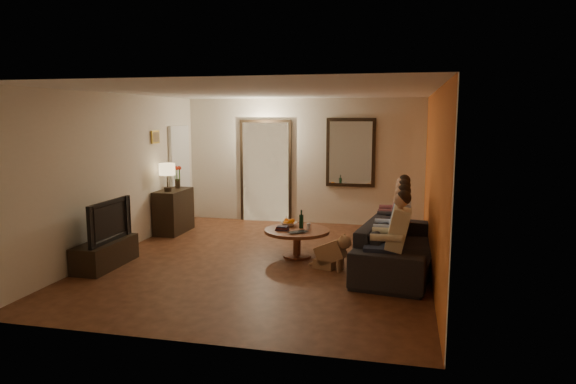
% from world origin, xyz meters
% --- Properties ---
extents(floor, '(5.00, 6.00, 0.01)m').
position_xyz_m(floor, '(0.00, 0.00, 0.00)').
color(floor, '#401F11').
rests_on(floor, ground).
extents(ceiling, '(5.00, 6.00, 0.01)m').
position_xyz_m(ceiling, '(0.00, 0.00, 2.60)').
color(ceiling, white).
rests_on(ceiling, back_wall).
extents(back_wall, '(5.00, 0.02, 2.60)m').
position_xyz_m(back_wall, '(0.00, 3.00, 1.30)').
color(back_wall, beige).
rests_on(back_wall, floor).
extents(front_wall, '(5.00, 0.02, 2.60)m').
position_xyz_m(front_wall, '(0.00, -3.00, 1.30)').
color(front_wall, beige).
rests_on(front_wall, floor).
extents(left_wall, '(0.02, 6.00, 2.60)m').
position_xyz_m(left_wall, '(-2.50, 0.00, 1.30)').
color(left_wall, beige).
rests_on(left_wall, floor).
extents(right_wall, '(0.02, 6.00, 2.60)m').
position_xyz_m(right_wall, '(2.50, 0.00, 1.30)').
color(right_wall, beige).
rests_on(right_wall, floor).
extents(orange_accent, '(0.01, 6.00, 2.60)m').
position_xyz_m(orange_accent, '(2.49, 0.00, 1.30)').
color(orange_accent, orange).
rests_on(orange_accent, right_wall).
extents(kitchen_doorway, '(1.00, 0.06, 2.10)m').
position_xyz_m(kitchen_doorway, '(-0.80, 2.98, 1.05)').
color(kitchen_doorway, '#FFE0A5').
rests_on(kitchen_doorway, floor).
extents(door_trim, '(1.12, 0.04, 2.22)m').
position_xyz_m(door_trim, '(-0.80, 2.97, 1.05)').
color(door_trim, black).
rests_on(door_trim, floor).
extents(fridge_glimpse, '(0.45, 0.03, 1.70)m').
position_xyz_m(fridge_glimpse, '(-0.55, 2.98, 0.90)').
color(fridge_glimpse, silver).
rests_on(fridge_glimpse, floor).
extents(mirror_frame, '(1.00, 0.05, 1.40)m').
position_xyz_m(mirror_frame, '(1.00, 2.96, 1.50)').
color(mirror_frame, black).
rests_on(mirror_frame, back_wall).
extents(mirror_glass, '(0.86, 0.02, 1.26)m').
position_xyz_m(mirror_glass, '(1.00, 2.93, 1.50)').
color(mirror_glass, white).
rests_on(mirror_glass, back_wall).
extents(white_door, '(0.06, 0.85, 2.04)m').
position_xyz_m(white_door, '(-2.46, 2.30, 1.02)').
color(white_door, white).
rests_on(white_door, floor).
extents(framed_art, '(0.03, 0.28, 0.24)m').
position_xyz_m(framed_art, '(-2.47, 1.30, 1.85)').
color(framed_art, '#B28C33').
rests_on(framed_art, left_wall).
extents(art_canvas, '(0.01, 0.22, 0.18)m').
position_xyz_m(art_canvas, '(-2.46, 1.30, 1.85)').
color(art_canvas, brown).
rests_on(art_canvas, left_wall).
extents(dresser, '(0.45, 0.94, 0.83)m').
position_xyz_m(dresser, '(-2.25, 1.51, 0.42)').
color(dresser, black).
rests_on(dresser, floor).
extents(table_lamp, '(0.30, 0.30, 0.54)m').
position_xyz_m(table_lamp, '(-2.25, 1.29, 1.10)').
color(table_lamp, beige).
rests_on(table_lamp, dresser).
extents(flower_vase, '(0.14, 0.14, 0.44)m').
position_xyz_m(flower_vase, '(-2.25, 1.73, 1.05)').
color(flower_vase, '#AF2512').
rests_on(flower_vase, dresser).
extents(tv_stand, '(0.45, 1.17, 0.39)m').
position_xyz_m(tv_stand, '(-2.25, -0.84, 0.20)').
color(tv_stand, black).
rests_on(tv_stand, floor).
extents(tv, '(1.07, 0.14, 0.62)m').
position_xyz_m(tv, '(-2.25, -0.84, 0.70)').
color(tv, black).
rests_on(tv, tv_stand).
extents(sofa, '(2.61, 1.34, 0.73)m').
position_xyz_m(sofa, '(2.07, 0.01, 0.36)').
color(sofa, black).
rests_on(sofa, floor).
extents(person_a, '(0.60, 0.40, 1.20)m').
position_xyz_m(person_a, '(1.97, -0.89, 0.60)').
color(person_a, tan).
rests_on(person_a, sofa).
extents(person_b, '(0.60, 0.40, 1.20)m').
position_xyz_m(person_b, '(1.97, -0.29, 0.60)').
color(person_b, tan).
rests_on(person_b, sofa).
extents(person_c, '(0.60, 0.40, 1.20)m').
position_xyz_m(person_c, '(1.97, 0.31, 0.60)').
color(person_c, tan).
rests_on(person_c, sofa).
extents(person_d, '(0.60, 0.40, 1.20)m').
position_xyz_m(person_d, '(1.97, 0.91, 0.60)').
color(person_d, tan).
rests_on(person_d, sofa).
extents(dog, '(0.61, 0.40, 0.56)m').
position_xyz_m(dog, '(1.07, -0.24, 0.28)').
color(dog, '#916743').
rests_on(dog, floor).
extents(coffee_table, '(1.25, 1.25, 0.45)m').
position_xyz_m(coffee_table, '(0.44, 0.31, 0.23)').
color(coffee_table, brown).
rests_on(coffee_table, floor).
extents(bowl, '(0.26, 0.26, 0.06)m').
position_xyz_m(bowl, '(0.26, 0.53, 0.48)').
color(bowl, white).
rests_on(bowl, coffee_table).
extents(oranges, '(0.20, 0.20, 0.08)m').
position_xyz_m(oranges, '(0.26, 0.53, 0.55)').
color(oranges, orange).
rests_on(oranges, bowl).
extents(wine_bottle, '(0.07, 0.07, 0.31)m').
position_xyz_m(wine_bottle, '(0.49, 0.41, 0.60)').
color(wine_bottle, black).
rests_on(wine_bottle, coffee_table).
extents(wine_glass, '(0.06, 0.06, 0.10)m').
position_xyz_m(wine_glass, '(0.62, 0.36, 0.50)').
color(wine_glass, silver).
rests_on(wine_glass, coffee_table).
extents(book_stack, '(0.20, 0.15, 0.07)m').
position_xyz_m(book_stack, '(0.22, 0.21, 0.48)').
color(book_stack, black).
rests_on(book_stack, coffee_table).
extents(laptop, '(0.39, 0.38, 0.03)m').
position_xyz_m(laptop, '(0.54, 0.03, 0.46)').
color(laptop, black).
rests_on(laptop, coffee_table).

